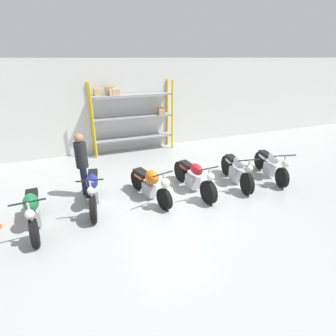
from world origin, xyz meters
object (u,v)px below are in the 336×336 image
object	(u,v)px
motorcycle_red	(194,177)
person_browsing	(82,160)
motorcycle_orange	(150,183)
motorcycle_silver	(237,170)
shelving_rack	(132,113)
motorcycle_white	(271,164)
motorcycle_green	(33,210)
motorcycle_blue	(93,190)

from	to	relation	value
motorcycle_red	person_browsing	world-z (taller)	person_browsing
motorcycle_orange	motorcycle_silver	size ratio (longest dim) A/B	0.94
motorcycle_orange	motorcycle_silver	xyz separation A→B (m)	(2.75, -0.06, -0.01)
shelving_rack	motorcycle_white	xyz separation A→B (m)	(3.42, -4.22, -1.10)
shelving_rack	motorcycle_orange	size ratio (longest dim) A/B	1.70
motorcycle_orange	shelving_rack	bearing A→B (deg)	157.21
motorcycle_white	shelving_rack	bearing A→B (deg)	-127.85
motorcycle_silver	shelving_rack	bearing A→B (deg)	-143.24
shelving_rack	motorcycle_silver	bearing A→B (deg)	-62.80
motorcycle_green	motorcycle_orange	distance (m)	2.87
motorcycle_green	motorcycle_blue	xyz separation A→B (m)	(1.37, 0.46, 0.03)
motorcycle_green	motorcycle_silver	bearing A→B (deg)	88.99
motorcycle_silver	motorcycle_orange	bearing A→B (deg)	-81.61
motorcycle_blue	motorcycle_red	bearing A→B (deg)	94.55
motorcycle_orange	person_browsing	size ratio (longest dim) A/B	1.06
shelving_rack	person_browsing	size ratio (longest dim) A/B	1.80
motorcycle_green	motorcycle_white	bearing A→B (deg)	88.08
motorcycle_red	person_browsing	size ratio (longest dim) A/B	1.21
motorcycle_blue	motorcycle_silver	xyz separation A→B (m)	(4.23, -0.22, -0.02)
shelving_rack	motorcycle_green	size ratio (longest dim) A/B	1.64
motorcycle_blue	motorcycle_orange	size ratio (longest dim) A/B	1.06
motorcycle_red	motorcycle_silver	world-z (taller)	motorcycle_silver
motorcycle_red	motorcycle_green	bearing A→B (deg)	-90.46
shelving_rack	motorcycle_green	xyz separation A→B (m)	(-3.46, -4.40, -1.12)
motorcycle_white	motorcycle_silver	bearing A→B (deg)	-79.37
motorcycle_white	person_browsing	size ratio (longest dim) A/B	1.11
motorcycle_orange	motorcycle_white	bearing A→B (deg)	74.03
motorcycle_orange	motorcycle_white	world-z (taller)	motorcycle_white
motorcycle_blue	motorcycle_red	xyz separation A→B (m)	(2.79, -0.19, -0.05)
motorcycle_orange	person_browsing	xyz separation A→B (m)	(-1.64, 0.83, 0.61)
motorcycle_blue	motorcycle_silver	size ratio (longest dim) A/B	1.01
motorcycle_blue	motorcycle_orange	distance (m)	1.49
shelving_rack	motorcycle_silver	world-z (taller)	shelving_rack
motorcycle_blue	motorcycle_orange	bearing A→B (deg)	92.09
motorcycle_silver	motorcycle_red	bearing A→B (deg)	-81.63
motorcycle_green	motorcycle_white	world-z (taller)	motorcycle_green
shelving_rack	motorcycle_blue	bearing A→B (deg)	-117.89
motorcycle_red	motorcycle_silver	xyz separation A→B (m)	(1.44, -0.03, 0.03)
motorcycle_green	motorcycle_red	xyz separation A→B (m)	(4.16, 0.27, -0.02)
motorcycle_red	motorcycle_white	distance (m)	2.72
shelving_rack	motorcycle_orange	distance (m)	4.30
motorcycle_red	motorcycle_silver	bearing A→B (deg)	84.71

